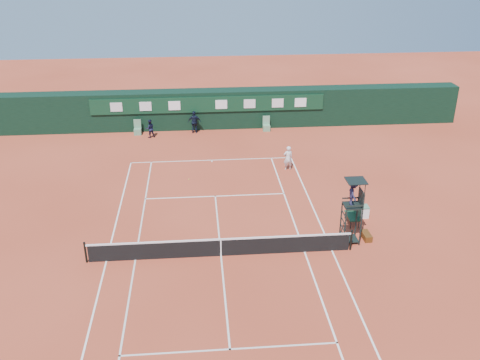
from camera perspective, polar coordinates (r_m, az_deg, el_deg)
name	(u,v)px	position (r m, az deg, el deg)	size (l,w,h in m)	color
ground	(221,256)	(26.21, -2.04, -8.08)	(90.00, 90.00, 0.00)	#BC462C
court_lines	(221,256)	(26.20, -2.04, -8.07)	(11.05, 23.85, 0.01)	silver
tennis_net	(221,247)	(25.93, -2.06, -7.14)	(12.90, 0.10, 1.10)	black
back_wall	(208,109)	(42.63, -3.42, 7.60)	(40.00, 1.65, 3.00)	black
linesman_chair_left	(138,130)	(42.06, -10.86, 5.22)	(0.55, 0.50, 1.15)	#5A8A67
linesman_chair_right	(266,127)	(42.16, 2.83, 5.70)	(0.55, 0.50, 1.15)	#5F9268
umpire_chair	(353,198)	(26.70, 11.97, -1.90)	(0.96, 0.95, 3.42)	black
player_bench	(354,213)	(29.27, 12.11, -3.50)	(0.56, 1.20, 1.10)	#193F25
tennis_bag	(366,236)	(28.20, 13.32, -5.83)	(0.37, 0.85, 0.32)	black
cooler	(363,211)	(30.16, 12.98, -3.27)	(0.57, 0.57, 0.65)	white
tennis_ball	(189,179)	(33.94, -5.49, 0.09)	(0.07, 0.07, 0.07)	yellow
player	(288,158)	(35.06, 5.14, 2.35)	(0.60, 0.39, 1.64)	white
ball_kid_left	(150,129)	(41.12, -9.59, 5.43)	(0.69, 0.54, 1.41)	black
ball_kid_right	(194,122)	(41.59, -4.88, 6.17)	(1.02, 0.43, 1.75)	black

